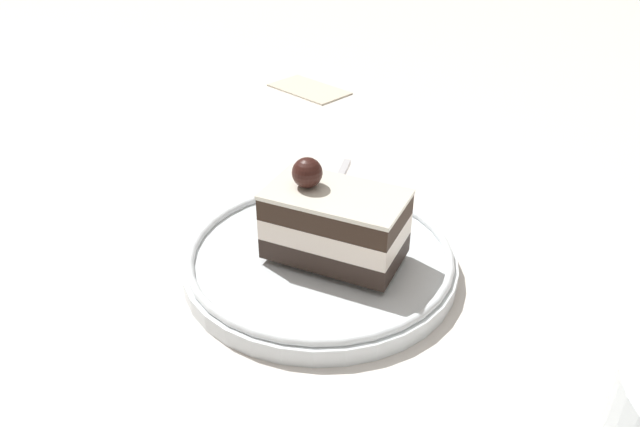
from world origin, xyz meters
The scene contains 5 objects.
ground_plane centered at (0.00, 0.00, 0.00)m, with size 2.40×2.40×0.00m, color silver.
dessert_plate centered at (0.01, -0.02, 0.01)m, with size 0.20×0.20×0.02m.
cake_slice centered at (0.01, -0.01, 0.04)m, with size 0.07×0.10×0.07m.
fork centered at (-0.06, -0.06, 0.02)m, with size 0.11×0.05×0.00m.
folded_napkin centered at (-0.29, -0.26, 0.00)m, with size 0.10×0.06×0.00m, color beige.
Camera 1 is at (0.30, 0.19, 0.27)m, focal length 34.09 mm.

